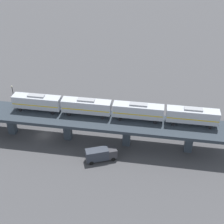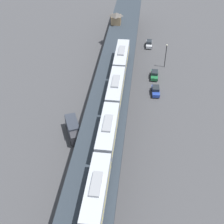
{
  "view_description": "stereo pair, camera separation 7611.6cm",
  "coord_description": "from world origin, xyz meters",
  "px_view_note": "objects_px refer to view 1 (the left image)",
  "views": [
    {
      "loc": [
        63.12,
        22.77,
        48.95
      ],
      "look_at": [
        0.07,
        17.68,
        8.24
      ],
      "focal_mm": 50.0,
      "sensor_mm": 36.0,
      "label": 1
    },
    {
      "loc": [
        -1.44,
        62.98,
        46.04
      ],
      "look_at": [
        0.07,
        17.68,
        8.24
      ],
      "focal_mm": 50.0,
      "sensor_mm": 36.0,
      "label": 2
    }
  ],
  "objects_px": {
    "street_car_green": "(30,110)",
    "street_car_blue": "(54,112)",
    "delivery_truck": "(101,154)",
    "subway_train": "(112,108)",
    "street_lamp": "(13,94)"
  },
  "relations": [
    {
      "from": "subway_train",
      "to": "street_car_green",
      "type": "distance_m",
      "value": 28.0
    },
    {
      "from": "subway_train",
      "to": "street_car_green",
      "type": "bearing_deg",
      "value": -112.97
    },
    {
      "from": "subway_train",
      "to": "street_lamp",
      "type": "distance_m",
      "value": 33.38
    },
    {
      "from": "subway_train",
      "to": "street_car_blue",
      "type": "relative_size",
      "value": 11.25
    },
    {
      "from": "street_car_blue",
      "to": "delivery_truck",
      "type": "bearing_deg",
      "value": 40.12
    },
    {
      "from": "street_car_green",
      "to": "delivery_truck",
      "type": "xyz_separation_m",
      "value": [
        18.58,
        22.64,
        0.82
      ]
    },
    {
      "from": "street_car_green",
      "to": "street_lamp",
      "type": "xyz_separation_m",
      "value": [
        -3.17,
        -5.44,
        3.17
      ]
    },
    {
      "from": "delivery_truck",
      "to": "subway_train",
      "type": "bearing_deg",
      "value": 166.43
    },
    {
      "from": "subway_train",
      "to": "delivery_truck",
      "type": "height_order",
      "value": "subway_train"
    },
    {
      "from": "delivery_truck",
      "to": "street_car_blue",
      "type": "bearing_deg",
      "value": -139.88
    },
    {
      "from": "subway_train",
      "to": "street_car_green",
      "type": "xyz_separation_m",
      "value": [
        -10.43,
        -24.61,
        -8.34
      ]
    },
    {
      "from": "street_car_green",
      "to": "street_car_blue",
      "type": "height_order",
      "value": "same"
    },
    {
      "from": "delivery_truck",
      "to": "street_lamp",
      "type": "bearing_deg",
      "value": -127.77
    },
    {
      "from": "street_car_green",
      "to": "street_car_blue",
      "type": "xyz_separation_m",
      "value": [
        0.22,
        7.17,
        0.0
      ]
    },
    {
      "from": "street_car_green",
      "to": "delivery_truck",
      "type": "height_order",
      "value": "delivery_truck"
    }
  ]
}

